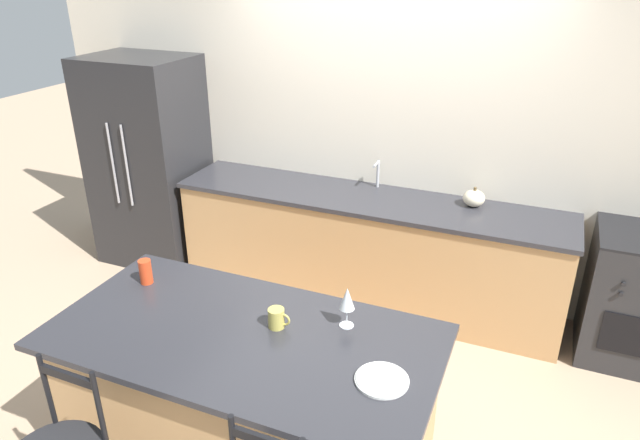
% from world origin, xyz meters
% --- Properties ---
extents(ground_plane, '(18.00, 18.00, 0.00)m').
position_xyz_m(ground_plane, '(0.00, 0.00, 0.00)').
color(ground_plane, tan).
extents(wall_back, '(6.00, 0.07, 2.70)m').
position_xyz_m(wall_back, '(0.00, 0.71, 1.35)').
color(wall_back, beige).
rests_on(wall_back, ground_plane).
extents(back_counter, '(3.06, 0.69, 0.89)m').
position_xyz_m(back_counter, '(0.00, 0.38, 0.45)').
color(back_counter, tan).
rests_on(back_counter, ground_plane).
extents(sink_faucet, '(0.02, 0.13, 0.22)m').
position_xyz_m(sink_faucet, '(0.00, 0.58, 1.03)').
color(sink_faucet, '#ADAFB5').
rests_on(sink_faucet, back_counter).
extents(kitchen_island, '(1.92, 0.97, 0.91)m').
position_xyz_m(kitchen_island, '(-0.01, -1.55, 0.46)').
color(kitchen_island, tan).
rests_on(kitchen_island, ground_plane).
extents(refrigerator, '(0.89, 0.73, 1.83)m').
position_xyz_m(refrigerator, '(-2.03, 0.33, 0.92)').
color(refrigerator, '#232326').
rests_on(refrigerator, ground_plane).
extents(dinner_plate, '(0.24, 0.24, 0.02)m').
position_xyz_m(dinner_plate, '(0.71, -1.61, 0.92)').
color(dinner_plate, white).
rests_on(dinner_plate, kitchen_island).
extents(wine_glass, '(0.08, 0.08, 0.22)m').
position_xyz_m(wine_glass, '(0.43, -1.28, 1.06)').
color(wine_glass, white).
rests_on(wine_glass, kitchen_island).
extents(coffee_mug, '(0.12, 0.08, 0.10)m').
position_xyz_m(coffee_mug, '(0.12, -1.43, 0.96)').
color(coffee_mug, '#C1B251').
rests_on(coffee_mug, kitchen_island).
extents(tumbler_cup, '(0.07, 0.07, 0.14)m').
position_xyz_m(tumbler_cup, '(-0.75, -1.33, 0.98)').
color(tumbler_cup, red).
rests_on(tumbler_cup, kitchen_island).
extents(pumpkin_decoration, '(0.16, 0.16, 0.15)m').
position_xyz_m(pumpkin_decoration, '(0.77, 0.50, 0.96)').
color(pumpkin_decoration, beige).
rests_on(pumpkin_decoration, back_counter).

